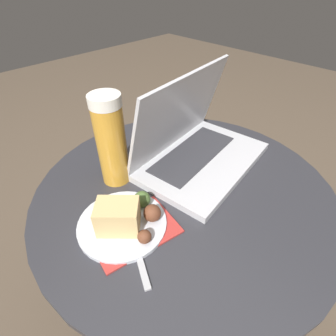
% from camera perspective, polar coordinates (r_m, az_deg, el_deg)
% --- Properties ---
extents(ground_plane, '(6.00, 6.00, 0.00)m').
position_cam_1_polar(ground_plane, '(1.09, 2.35, -25.63)').
color(ground_plane, brown).
extents(table, '(0.72, 0.72, 0.54)m').
position_cam_1_polar(table, '(0.74, 3.19, -11.94)').
color(table, '#515156').
rests_on(table, ground_plane).
extents(napkin, '(0.19, 0.15, 0.00)m').
position_cam_1_polar(napkin, '(0.56, -7.52, -13.34)').
color(napkin, '#B7332D').
rests_on(napkin, table).
extents(laptop, '(0.38, 0.27, 0.24)m').
position_cam_1_polar(laptop, '(0.70, 5.95, 4.96)').
color(laptop, silver).
rests_on(laptop, table).
extents(beer_glass, '(0.07, 0.07, 0.22)m').
position_cam_1_polar(beer_glass, '(0.61, -12.28, 5.75)').
color(beer_glass, gold).
rests_on(beer_glass, table).
extents(snack_plate, '(0.19, 0.19, 0.07)m').
position_cam_1_polar(snack_plate, '(0.55, -9.54, -10.77)').
color(snack_plate, silver).
rests_on(snack_plate, table).
extents(fork, '(0.10, 0.17, 0.00)m').
position_cam_1_polar(fork, '(0.54, -7.39, -15.24)').
color(fork, '#B2B2B7').
rests_on(fork, table).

